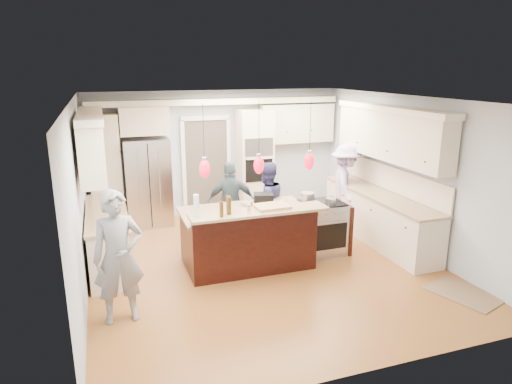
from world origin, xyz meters
The scene contains 23 objects.
ground_plane centered at (0.00, 0.00, 0.00)m, with size 6.00×6.00×0.00m, color #9B562A.
room_shell centered at (0.00, 0.00, 1.82)m, with size 5.54×6.04×2.72m.
refrigerator centered at (-1.55, 2.64, 0.90)m, with size 0.90×0.70×1.80m, color #B7B7BC.
oven_column centered at (0.75, 2.67, 1.15)m, with size 0.72×0.69×2.30m.
back_upper_cabinets centered at (-0.75, 2.76, 1.67)m, with size 5.30×0.61×2.54m.
right_counter_run centered at (2.44, 0.30, 1.06)m, with size 0.64×3.10×2.51m.
left_cabinets centered at (-2.44, 0.80, 1.06)m, with size 0.64×2.30×2.51m.
kitchen_island centered at (-0.25, 0.07, 0.49)m, with size 2.10×1.46×1.12m.
island_range centered at (1.16, 0.15, 0.46)m, with size 0.82×0.71×0.92m.
pendant_lights centered at (-0.25, -0.51, 1.80)m, with size 1.75×0.15×1.03m.
person_bar_end centered at (-2.30, -1.04, 0.87)m, with size 0.63×0.41×1.73m, color slate.
person_far_left centered at (0.37, 0.85, 0.77)m, with size 0.75×0.58×1.53m, color navy.
person_far_right centered at (-0.22, 1.13, 0.76)m, with size 0.90×0.37×1.53m, color #455660.
person_range_side centered at (2.25, 1.30, 0.85)m, with size 1.10×0.63×1.70m, color #A894C7.
floor_rug centered at (2.40, -1.94, 0.01)m, with size 0.66×0.96×0.01m, color #7E6144.
water_bottle centered at (-1.20, -0.56, 1.29)m, with size 0.08×0.08×0.34m, color silver.
beer_bottle_a centered at (-0.73, -0.58, 1.25)m, with size 0.06×0.06×0.26m, color #442A0C.
beer_bottle_b centered at (-0.86, -0.66, 1.23)m, with size 0.06×0.06×0.23m, color #442A0C.
beer_bottle_c centered at (-0.72, -0.52, 1.25)m, with size 0.07×0.07×0.26m, color #442A0C.
drink_can centered at (-0.41, -0.51, 1.17)m, with size 0.06×0.06×0.10m, color #B7B7BC.
cutting_board centered at (-0.02, -0.47, 1.14)m, with size 0.51×0.36×0.04m, color tan.
pot_large centered at (0.94, 0.32, 0.99)m, with size 0.24×0.24×0.14m, color #B7B7BC.
pot_small centered at (1.25, 0.06, 0.96)m, with size 0.18×0.18×0.09m, color #B7B7BC.
Camera 1 is at (-2.38, -6.61, 3.17)m, focal length 32.00 mm.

